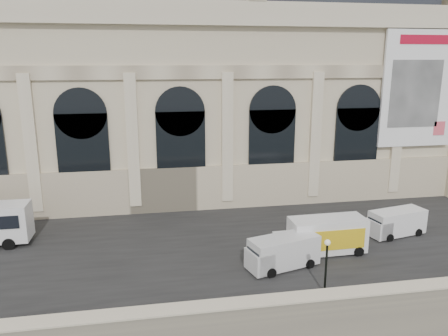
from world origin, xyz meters
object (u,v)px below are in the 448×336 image
(van_c, at_px, (394,223))
(lamp_right, at_px, (326,268))
(van_b, at_px, (280,253))
(box_truck, at_px, (322,236))

(van_c, height_order, lamp_right, lamp_right)
(van_b, relative_size, lamp_right, 1.48)
(van_b, relative_size, box_truck, 0.79)
(box_truck, xyz_separation_m, lamp_right, (-2.43, -6.51, 0.51))
(van_c, relative_size, lamp_right, 1.40)
(lamp_right, bearing_deg, van_b, 113.95)
(van_b, distance_m, van_c, 13.42)
(van_b, xyz_separation_m, lamp_right, (1.97, -4.43, 0.76))
(van_c, xyz_separation_m, box_truck, (-8.23, -2.47, 0.31))
(van_c, bearing_deg, lamp_right, -139.86)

